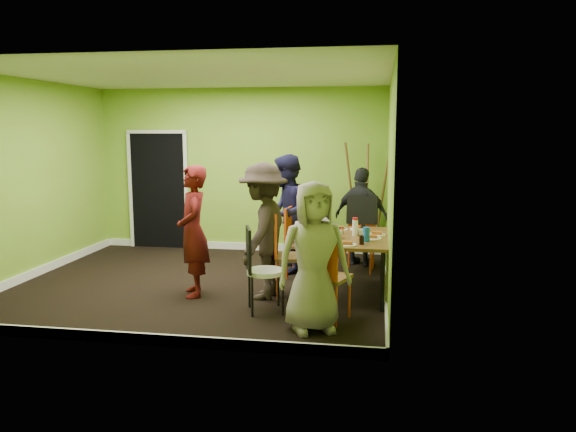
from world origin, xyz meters
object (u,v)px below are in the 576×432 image
Objects in this scene: dining_table at (352,240)px; thermos at (355,228)px; orange_bottle at (342,231)px; chair_left_near at (285,249)px; chair_left_far at (296,238)px; blue_bottle at (366,234)px; chair_front_end at (325,270)px; person_front_end at (314,257)px; person_standing at (193,231)px; chair_bentwood at (259,265)px; person_left_near at (263,231)px; easel at (367,201)px; person_back_end at (362,217)px; person_left_far at (286,214)px; chair_back_end at (362,217)px.

thermos is (0.03, 0.05, 0.16)m from dining_table.
thermos is at bearing -26.99° from orange_bottle.
chair_left_near is at bearing -161.03° from thermos.
blue_bottle is at bearing 51.62° from chair_left_far.
chair_left_near reaches higher than dining_table.
chair_front_end is 0.66× the size of person_front_end.
orange_bottle is at bearing 105.94° from chair_front_end.
orange_bottle is 1.91m from person_standing.
person_left_near reaches higher than chair_bentwood.
chair_left_near is at bearing -111.75° from easel.
easel is 2.11m from thermos.
person_back_end is at bearing 93.53° from blue_bottle.
person_front_end reaches higher than blue_bottle.
chair_left_far reaches higher than thermos.
dining_table is at bearing 113.59° from chair_bentwood.
person_left_near is (-1.12, -0.40, -0.00)m from thermos.
chair_bentwood is at bearing -129.54° from orange_bottle.
chair_front_end is 2.27m from person_left_far.
chair_front_end is 0.61× the size of person_left_near.
person_standing is 1.67m from person_left_far.
chair_left_near is 1.04× the size of chair_front_end.
person_left_far is at bearing 51.83° from person_back_end.
blue_bottle is 0.10× the size of person_left_near.
chair_bentwood is 1.39m from orange_bottle.
person_standing reaches higher than orange_bottle.
person_left_far reaches higher than orange_bottle.
person_standing is (-2.16, -0.08, -0.01)m from blue_bottle.
orange_bottle is 0.05× the size of person_standing.
person_standing is (-1.98, -0.41, 0.13)m from dining_table.
chair_left_far is 1.77m from easel.
easel is 9.35× the size of thermos.
person_front_end is (0.76, -1.07, -0.06)m from person_left_near.
chair_left_near is 0.71× the size of person_back_end.
dining_table is at bearing 110.90° from person_back_end.
orange_bottle is (-0.22, -1.21, 0.00)m from chair_back_end.
person_back_end is at bearing 87.48° from dining_table.
thermos is at bearing 43.44° from person_left_far.
dining_table is 1.15m from person_left_near.
chair_front_end is at bearing -117.18° from blue_bottle.
chair_back_end is 0.58× the size of easel.
chair_back_end is at bearing -93.88° from easel.
easel reaches higher than person_standing.
orange_bottle is at bearing 41.11° from person_left_far.
chair_left_far reaches higher than blue_bottle.
chair_bentwood is (-1.09, -2.26, -0.24)m from chair_back_end.
person_standing is (-2.01, -0.46, -0.02)m from thermos.
chair_left_near is at bearing 118.66° from person_left_near.
chair_front_end is 0.63× the size of person_standing.
orange_bottle is (-0.18, 0.09, -0.06)m from thermos.
chair_left_far is 0.91m from orange_bottle.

